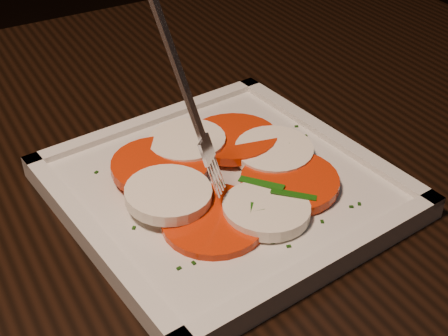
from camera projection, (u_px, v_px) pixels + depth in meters
The scene contains 4 objects.
table at pixel (113, 267), 0.61m from camera, with size 1.20×0.80×0.75m.
plate at pixel (224, 189), 0.54m from camera, with size 0.26×0.26×0.01m, color silver.
caprese_salad at pixel (224, 174), 0.53m from camera, with size 0.20×0.21×0.02m.
fork at pixel (181, 101), 0.46m from camera, with size 0.02×0.05×0.16m, color white, non-canonical shape.
Camera 1 is at (-0.22, -0.28, 1.09)m, focal length 50.00 mm.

